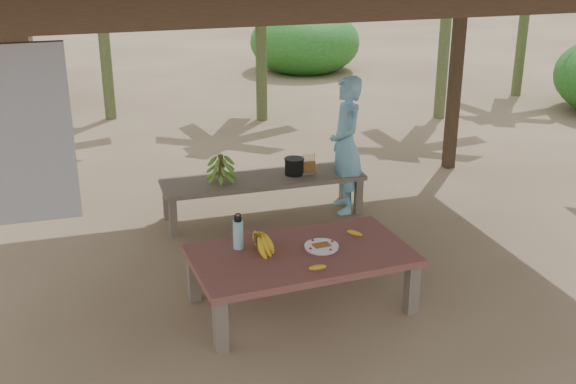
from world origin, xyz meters
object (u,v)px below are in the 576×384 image
object	(u,v)px
work_table	(301,259)
bench	(263,182)
woman	(346,145)
water_flask	(238,233)
cooking_pot	(294,167)
ripe_banana_bunch	(256,243)
plate	(321,247)

from	to	relation	value
work_table	bench	xyz separation A→B (m)	(0.21, 2.01, -0.04)
woman	water_flask	bearing A→B (deg)	-36.15
water_flask	woman	xyz separation A→B (m)	(1.60, 1.67, 0.13)
work_table	bench	size ratio (longest dim) A/B	0.85
water_flask	cooking_pot	size ratio (longest dim) A/B	1.53
ripe_banana_bunch	woman	bearing A→B (deg)	50.49
bench	ripe_banana_bunch	xyz separation A→B (m)	(-0.57, -1.90, 0.20)
work_table	water_flask	xyz separation A→B (m)	(-0.48, 0.23, 0.20)
ripe_banana_bunch	plate	world-z (taller)	ripe_banana_bunch
work_table	woman	distance (m)	2.24
ripe_banana_bunch	water_flask	bearing A→B (deg)	132.91
plate	water_flask	distance (m)	0.70
cooking_pot	work_table	bearing A→B (deg)	-105.76
work_table	water_flask	distance (m)	0.57
bench	water_flask	xyz separation A→B (m)	(-0.69, -1.77, 0.24)
plate	cooking_pot	xyz separation A→B (m)	(0.38, 1.98, 0.02)
work_table	plate	xyz separation A→B (m)	(0.18, 0.02, 0.08)
work_table	woman	world-z (taller)	woman
woman	bench	bearing A→B (deg)	-88.61
work_table	ripe_banana_bunch	world-z (taller)	ripe_banana_bunch
water_flask	woman	bearing A→B (deg)	46.22
ripe_banana_bunch	work_table	bearing A→B (deg)	-16.13
cooking_pot	woman	xyz separation A→B (m)	(0.56, -0.09, 0.22)
water_flask	ripe_banana_bunch	bearing A→B (deg)	-47.09
ripe_banana_bunch	cooking_pot	bearing A→B (deg)	64.00
ripe_banana_bunch	water_flask	world-z (taller)	water_flask
bench	woman	bearing A→B (deg)	-6.32
bench	water_flask	bearing A→B (deg)	-111.41
work_table	water_flask	bearing A→B (deg)	150.38
water_flask	cooking_pot	distance (m)	2.05
water_flask	woman	world-z (taller)	woman
bench	water_flask	size ratio (longest dim) A/B	6.88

